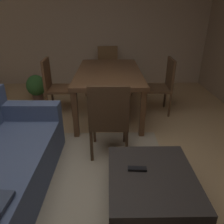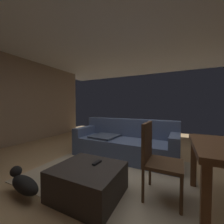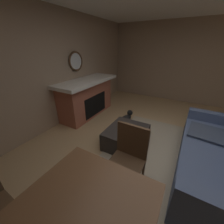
% 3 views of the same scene
% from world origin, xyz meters
% --- Properties ---
extents(floor, '(8.54, 8.54, 0.00)m').
position_xyz_m(floor, '(0.00, 0.00, 0.00)').
color(floor, tan).
extents(ceiling, '(8.54, 8.54, 0.00)m').
position_xyz_m(ceiling, '(0.00, 0.00, 2.61)').
color(ceiling, white).
extents(wall_left, '(0.12, 5.71, 2.61)m').
position_xyz_m(wall_left, '(-3.56, 0.00, 1.30)').
color(wall_left, '#9E846B').
rests_on(wall_left, ground).
extents(area_rug, '(2.60, 2.00, 0.01)m').
position_xyz_m(area_rug, '(-0.23, -0.01, 0.01)').
color(area_rug, tan).
rests_on(area_rug, ground).
extents(couch, '(2.25, 0.90, 0.83)m').
position_xyz_m(couch, '(-0.28, 0.75, 0.30)').
color(couch, '#4C5B7F').
rests_on(couch, ground).
extents(ottoman_coffee_table, '(0.82, 0.73, 0.38)m').
position_xyz_m(ottoman_coffee_table, '(-0.23, -0.71, 0.19)').
color(ottoman_coffee_table, '#2D2826').
rests_on(ottoman_coffee_table, ground).
extents(tv_remote, '(0.06, 0.16, 0.02)m').
position_xyz_m(tv_remote, '(-0.17, -0.59, 0.39)').
color(tv_remote, black).
rests_on(tv_remote, ottoman_coffee_table).
extents(dining_chair_west, '(0.45, 0.45, 0.93)m').
position_xyz_m(dining_chair_west, '(0.54, -0.36, 0.52)').
color(dining_chair_west, '#513823').
rests_on(dining_chair_west, ground).
extents(small_dog, '(0.61, 0.27, 0.27)m').
position_xyz_m(small_dog, '(-0.97, -1.07, 0.16)').
color(small_dog, black).
rests_on(small_dog, ground).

